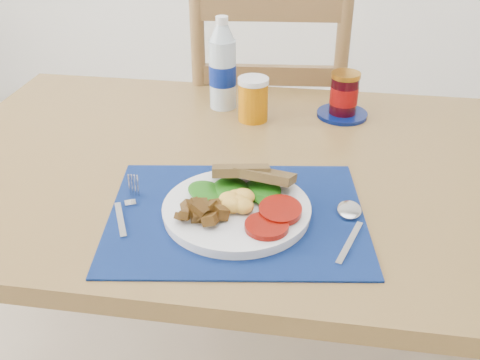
# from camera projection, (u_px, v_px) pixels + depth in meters

# --- Properties ---
(table) EXTENTS (1.40, 0.90, 0.75)m
(table) POSITION_uv_depth(u_px,v_px,m) (248.00, 195.00, 1.25)
(table) COLOR brown
(table) RESTS_ON ground
(chair_far) EXTENTS (0.50, 0.48, 1.24)m
(chair_far) POSITION_uv_depth(u_px,v_px,m) (268.00, 111.00, 1.78)
(chair_far) COLOR brown
(chair_far) RESTS_ON ground
(placemat) EXTENTS (0.52, 0.43, 0.00)m
(placemat) POSITION_uv_depth(u_px,v_px,m) (237.00, 215.00, 1.03)
(placemat) COLOR black
(placemat) RESTS_ON table
(breakfast_plate) EXTENTS (0.27, 0.27, 0.06)m
(breakfast_plate) POSITION_uv_depth(u_px,v_px,m) (233.00, 207.00, 1.02)
(breakfast_plate) COLOR silver
(breakfast_plate) RESTS_ON placemat
(fork) EXTENTS (0.06, 0.16, 0.00)m
(fork) POSITION_uv_depth(u_px,v_px,m) (127.00, 209.00, 1.05)
(fork) COLOR #B2B5BA
(fork) RESTS_ON placemat
(spoon) EXTENTS (0.05, 0.19, 0.01)m
(spoon) POSITION_uv_depth(u_px,v_px,m) (349.00, 220.00, 1.01)
(spoon) COLOR #B2B5BA
(spoon) RESTS_ON placemat
(water_bottle) EXTENTS (0.07, 0.07, 0.24)m
(water_bottle) POSITION_uv_depth(u_px,v_px,m) (223.00, 69.00, 1.42)
(water_bottle) COLOR #ADBFCC
(water_bottle) RESTS_ON table
(juice_glass) EXTENTS (0.07, 0.07, 0.10)m
(juice_glass) POSITION_uv_depth(u_px,v_px,m) (253.00, 100.00, 1.38)
(juice_glass) COLOR #B36304
(juice_glass) RESTS_ON table
(jam_on_saucer) EXTENTS (0.13, 0.13, 0.11)m
(jam_on_saucer) POSITION_uv_depth(u_px,v_px,m) (344.00, 97.00, 1.39)
(jam_on_saucer) COLOR #051250
(jam_on_saucer) RESTS_ON table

